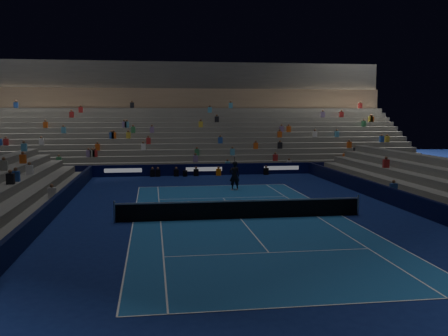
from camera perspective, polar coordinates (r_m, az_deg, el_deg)
The scene contains 9 objects.
ground at distance 25.99m, azimuth 1.89°, elevation -5.83°, with size 90.00×90.00×0.00m, color #0E1B55.
court_surface at distance 25.99m, azimuth 1.89°, elevation -5.82°, with size 10.97×23.77×0.01m, color #1A5292.
sponsor_barrier_far at distance 44.02m, azimuth -2.32°, elevation -0.17°, with size 44.00×0.25×1.00m, color #080A33.
sponsor_barrier_east at distance 29.17m, azimuth 21.06°, elevation -3.91°, with size 0.25×37.00×1.00m, color black.
sponsor_barrier_west at distance 26.03m, azimuth -19.71°, elevation -5.06°, with size 0.25×37.00×1.00m, color black.
grandstand_main at distance 53.14m, azimuth -3.37°, elevation 4.04°, with size 44.00×15.20×11.20m.
tennis_net at distance 25.89m, azimuth 1.90°, elevation -4.74°, with size 12.90×0.10×1.10m.
tennis_player at distance 35.40m, azimuth 1.21°, elevation -0.89°, with size 0.75×0.49×2.06m, color black.
broadcast_camera at distance 43.31m, azimuth -4.46°, elevation -0.60°, with size 0.43×0.85×0.52m.
Camera 1 is at (-4.46, -25.01, 5.46)m, focal length 40.00 mm.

